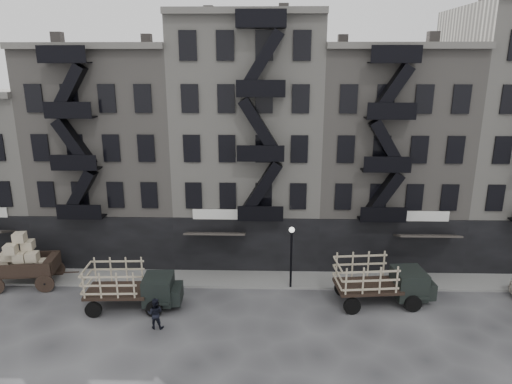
{
  "coord_description": "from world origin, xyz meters",
  "views": [
    {
      "loc": [
        1.49,
        -24.26,
        14.3
      ],
      "look_at": [
        0.71,
        4.0,
        6.15
      ],
      "focal_mm": 32.0,
      "sensor_mm": 36.0,
      "label": 1
    }
  ],
  "objects_px": {
    "wagon": "(22,256)",
    "stake_truck_west": "(130,283)",
    "stake_truck_east": "(381,278)",
    "pedestrian_mid": "(155,313)"
  },
  "relations": [
    {
      "from": "wagon",
      "to": "stake_truck_west",
      "type": "xyz_separation_m",
      "value": [
        7.86,
        -2.61,
        -0.47
      ]
    },
    {
      "from": "stake_truck_west",
      "to": "stake_truck_east",
      "type": "height_order",
      "value": "stake_truck_east"
    },
    {
      "from": "stake_truck_east",
      "to": "stake_truck_west",
      "type": "bearing_deg",
      "value": 177.7
    },
    {
      "from": "wagon",
      "to": "stake_truck_east",
      "type": "height_order",
      "value": "wagon"
    },
    {
      "from": "stake_truck_west",
      "to": "pedestrian_mid",
      "type": "height_order",
      "value": "stake_truck_west"
    },
    {
      "from": "wagon",
      "to": "stake_truck_east",
      "type": "xyz_separation_m",
      "value": [
        22.89,
        -1.68,
        -0.38
      ]
    },
    {
      "from": "stake_truck_west",
      "to": "pedestrian_mid",
      "type": "xyz_separation_m",
      "value": [
        1.96,
        -2.13,
        -0.7
      ]
    },
    {
      "from": "stake_truck_west",
      "to": "stake_truck_east",
      "type": "distance_m",
      "value": 15.06
    },
    {
      "from": "stake_truck_east",
      "to": "wagon",
      "type": "bearing_deg",
      "value": 169.97
    },
    {
      "from": "stake_truck_west",
      "to": "wagon",
      "type": "bearing_deg",
      "value": 158.91
    }
  ]
}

